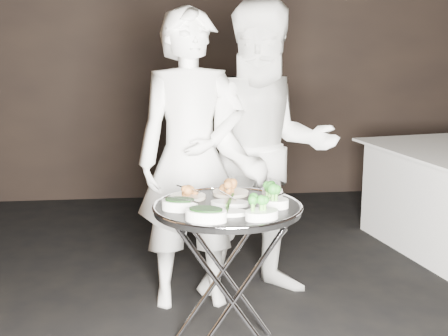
{
  "coord_description": "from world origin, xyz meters",
  "views": [
    {
      "loc": [
        -0.44,
        -2.61,
        1.61
      ],
      "look_at": [
        -0.1,
        0.42,
        0.95
      ],
      "focal_mm": 50.0,
      "sensor_mm": 36.0,
      "label": 1
    }
  ],
  "objects": [
    {
      "name": "wall_back",
      "position": [
        0.0,
        3.52,
        1.5
      ],
      "size": [
        6.0,
        0.05,
        3.0
      ],
      "primitive_type": "cube",
      "color": "black",
      "rests_on": "floor"
    },
    {
      "name": "tray_stand",
      "position": [
        -0.1,
        0.27,
        0.44
      ],
      "size": [
        0.53,
        0.45,
        0.78
      ],
      "rotation": [
        0.0,
        0.0,
        0.13
      ],
      "color": "silver",
      "rests_on": "floor"
    },
    {
      "name": "serving_tray",
      "position": [
        -0.1,
        0.27,
        0.79
      ],
      "size": [
        0.73,
        0.73,
        0.04
      ],
      "color": "black",
      "rests_on": "tray_stand"
    },
    {
      "name": "potato_plate_a",
      "position": [
        -0.28,
        0.43,
        0.82
      ],
      "size": [
        0.18,
        0.18,
        0.06
      ],
      "rotation": [
        0.0,
        0.0,
        0.06
      ],
      "color": "beige",
      "rests_on": "serving_tray"
    },
    {
      "name": "potato_plate_b",
      "position": [
        -0.05,
        0.49,
        0.82
      ],
      "size": [
        0.19,
        0.19,
        0.07
      ],
      "rotation": [
        0.0,
        0.0,
        0.3
      ],
      "color": "beige",
      "rests_on": "serving_tray"
    },
    {
      "name": "greens_bowl",
      "position": [
        0.15,
        0.4,
        0.82
      ],
      "size": [
        0.11,
        0.11,
        0.06
      ],
      "rotation": [
        0.0,
        0.0,
        -0.36
      ],
      "color": "white",
      "rests_on": "serving_tray"
    },
    {
      "name": "asparagus_plate_a",
      "position": [
        -0.08,
        0.28,
        0.81
      ],
      "size": [
        0.21,
        0.15,
        0.04
      ],
      "rotation": [
        0.0,
        0.0,
        -0.27
      ],
      "color": "white",
      "rests_on": "serving_tray"
    },
    {
      "name": "asparagus_plate_b",
      "position": [
        -0.11,
        0.13,
        0.81
      ],
      "size": [
        0.2,
        0.14,
        0.04
      ],
      "rotation": [
        0.0,
        0.0,
        -0.21
      ],
      "color": "white",
      "rests_on": "serving_tray"
    },
    {
      "name": "spinach_bowl_a",
      "position": [
        -0.33,
        0.23,
        0.83
      ],
      "size": [
        0.2,
        0.16,
        0.07
      ],
      "rotation": [
        0.0,
        0.0,
        -0.29
      ],
      "color": "white",
      "rests_on": "serving_tray"
    },
    {
      "name": "spinach_bowl_b",
      "position": [
        -0.22,
        0.04,
        0.83
      ],
      "size": [
        0.22,
        0.18,
        0.08
      ],
      "rotation": [
        0.0,
        0.0,
        -0.37
      ],
      "color": "white",
      "rests_on": "serving_tray"
    },
    {
      "name": "broccoli_bowl_a",
      "position": [
        0.11,
        0.23,
        0.83
      ],
      "size": [
        0.2,
        0.18,
        0.07
      ],
      "rotation": [
        0.0,
        0.0,
        -0.43
      ],
      "color": "white",
      "rests_on": "serving_tray"
    },
    {
      "name": "broccoli_bowl_b",
      "position": [
        0.03,
        0.04,
        0.82
      ],
      "size": [
        0.19,
        0.16,
        0.07
      ],
      "rotation": [
        0.0,
        0.0,
        0.34
      ],
      "color": "white",
      "rests_on": "serving_tray"
    },
    {
      "name": "serving_utensils",
      "position": [
        -0.08,
        0.34,
        0.85
      ],
      "size": [
        0.58,
        0.43,
        0.01
      ],
      "color": "silver",
      "rests_on": "serving_tray"
    },
    {
      "name": "waiter_left",
      "position": [
        -0.22,
        0.97,
        0.88
      ],
      "size": [
        0.66,
        0.45,
        1.77
      ],
      "primitive_type": "imported",
      "rotation": [
        0.0,
        0.0,
        0.04
      ],
      "color": "white",
      "rests_on": "floor"
    },
    {
      "name": "waiter_right",
      "position": [
        0.24,
        1.04,
        0.91
      ],
      "size": [
        0.92,
        0.73,
        1.81
      ],
      "primitive_type": "imported",
      "rotation": [
        0.0,
        0.0,
        0.05
      ],
      "color": "white",
      "rests_on": "floor"
    }
  ]
}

